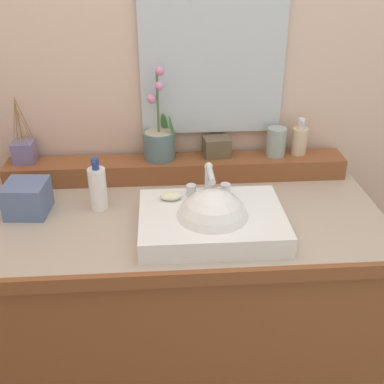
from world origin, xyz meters
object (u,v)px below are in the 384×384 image
(soap_bar, at_px, (171,196))
(tumbler_cup, at_px, (276,142))
(potted_plant, at_px, (159,140))
(lotion_bottle, at_px, (98,188))
(sink_basin, at_px, (212,223))
(tissue_box, at_px, (27,198))
(soap_dispenser, at_px, (299,140))
(trinket_box, at_px, (217,147))
(reed_diffuser, at_px, (24,151))

(soap_bar, height_order, tumbler_cup, tumbler_cup)
(tumbler_cup, bearing_deg, potted_plant, 179.34)
(potted_plant, distance_m, lotion_bottle, 0.31)
(sink_basin, relative_size, tissue_box, 3.38)
(soap_bar, xyz_separation_m, soap_dispenser, (0.49, 0.30, 0.05))
(trinket_box, relative_size, lotion_bottle, 0.53)
(tumbler_cup, distance_m, reed_diffuser, 0.92)
(potted_plant, distance_m, soap_dispenser, 0.52)
(tissue_box, bearing_deg, reed_diffuser, 103.21)
(potted_plant, height_order, trinket_box, potted_plant)
(reed_diffuser, bearing_deg, potted_plant, -0.43)
(reed_diffuser, relative_size, trinket_box, 2.52)
(sink_basin, relative_size, reed_diffuser, 1.83)
(soap_bar, relative_size, tissue_box, 0.54)
(sink_basin, xyz_separation_m, trinket_box, (0.06, 0.40, 0.08))
(sink_basin, distance_m, tumbler_cup, 0.49)
(lotion_bottle, bearing_deg, tumbler_cup, 18.91)
(soap_bar, bearing_deg, tumbler_cup, 36.23)
(soap_bar, distance_m, reed_diffuser, 0.60)
(sink_basin, bearing_deg, trinket_box, 81.62)
(trinket_box, bearing_deg, lotion_bottle, -157.92)
(lotion_bottle, bearing_deg, sink_basin, -25.69)
(lotion_bottle, xyz_separation_m, tissue_box, (-0.23, -0.01, -0.02))
(trinket_box, bearing_deg, reed_diffuser, 173.42)
(trinket_box, distance_m, tissue_box, 0.69)
(soap_bar, bearing_deg, soap_dispenser, 31.65)
(potted_plant, xyz_separation_m, reed_diffuser, (-0.49, 0.00, -0.03))
(soap_dispenser, height_order, reed_diffuser, reed_diffuser)
(soap_bar, relative_size, reed_diffuser, 0.29)
(reed_diffuser, distance_m, tissue_box, 0.25)
(tumbler_cup, xyz_separation_m, lotion_bottle, (-0.64, -0.22, -0.05))
(reed_diffuser, bearing_deg, tumbler_cup, -0.54)
(trinket_box, height_order, lotion_bottle, lotion_bottle)
(potted_plant, height_order, tissue_box, potted_plant)
(soap_dispenser, relative_size, trinket_box, 1.45)
(soap_bar, relative_size, tumbler_cup, 0.65)
(soap_bar, bearing_deg, tissue_box, 172.34)
(potted_plant, relative_size, soap_dispenser, 2.45)
(soap_dispenser, bearing_deg, lotion_bottle, -162.65)
(sink_basin, xyz_separation_m, tumbler_cup, (0.28, 0.39, 0.10))
(soap_bar, height_order, lotion_bottle, lotion_bottle)
(soap_bar, distance_m, lotion_bottle, 0.25)
(soap_bar, height_order, tissue_box, tissue_box)
(reed_diffuser, distance_m, lotion_bottle, 0.37)
(soap_bar, height_order, trinket_box, trinket_box)
(soap_dispenser, bearing_deg, sink_basin, -132.79)
(sink_basin, xyz_separation_m, soap_dispenser, (0.37, 0.40, 0.10))
(potted_plant, distance_m, tumbler_cup, 0.43)
(trinket_box, height_order, tissue_box, trinket_box)
(soap_dispenser, height_order, tumbler_cup, soap_dispenser)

